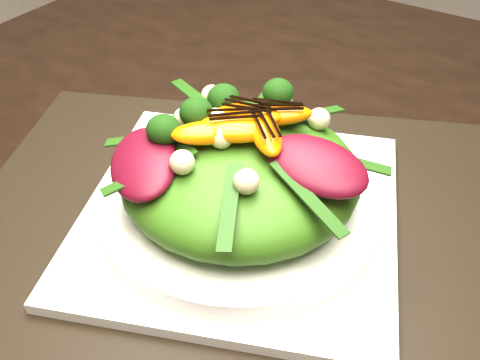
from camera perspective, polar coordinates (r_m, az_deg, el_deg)
The scene contains 9 objects.
placemat at distance 0.52m, azimuth -0.00°, elevation -3.96°, with size 0.50×0.38×0.00m, color black.
plate_base at distance 0.51m, azimuth 0.00°, elevation -3.36°, with size 0.28×0.28×0.01m, color silver.
salad_bowl at distance 0.50m, azimuth -0.00°, elevation -2.14°, with size 0.25×0.25×0.02m, color white.
lettuce_mound at distance 0.48m, azimuth 0.00°, elevation 0.74°, with size 0.21×0.21×0.07m, color #356312.
radicchio_leaf at distance 0.44m, azimuth 7.80°, elevation 1.49°, with size 0.08×0.05×0.02m, color #450713.
orange_segment at distance 0.49m, azimuth 0.04°, elevation 7.00°, with size 0.06×0.02×0.02m, color #E96003.
broccoli_floret at distance 0.50m, azimuth -4.43°, elevation 8.59°, with size 0.04×0.04×0.04m, color black.
macadamia_nut at distance 0.42m, azimuth 2.52°, elevation 0.44°, with size 0.02×0.02×0.02m, color beige.
balsamic_drizzle at distance 0.48m, azimuth 0.04°, elevation 7.85°, with size 0.04×0.00×0.00m, color black.
Camera 1 is at (-0.05, -0.44, 1.11)m, focal length 42.00 mm.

